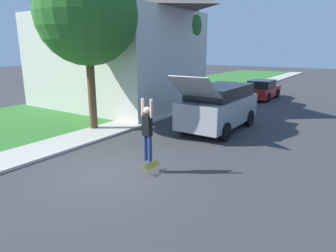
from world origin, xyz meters
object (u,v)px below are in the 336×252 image
(suv_parked, at_px, (219,106))
(skateboard, at_px, (151,166))
(lawn_tree_near, at_px, (87,14))
(lawn_tree_far, at_px, (171,27))
(car_down_street, at_px, (262,90))
(skateboarder, at_px, (147,130))

(suv_parked, xyz_separation_m, skateboard, (0.45, -5.88, -0.90))
(lawn_tree_near, relative_size, lawn_tree_far, 1.04)
(suv_parked, xyz_separation_m, car_down_street, (-1.09, 10.27, -0.46))
(lawn_tree_near, xyz_separation_m, suv_parked, (4.86, 3.31, -4.03))
(car_down_street, height_order, skateboard, car_down_street)
(lawn_tree_near, height_order, lawn_tree_far, lawn_tree_near)
(lawn_tree_near, height_order, car_down_street, lawn_tree_near)
(car_down_street, bearing_deg, skateboard, -84.56)
(lawn_tree_far, bearing_deg, suv_parked, -37.85)
(suv_parked, bearing_deg, lawn_tree_far, 142.15)
(suv_parked, distance_m, skateboard, 5.97)
(skateboarder, bearing_deg, car_down_street, 95.05)
(skateboarder, height_order, skateboard, skateboarder)
(lawn_tree_near, relative_size, suv_parked, 1.33)
(lawn_tree_near, bearing_deg, car_down_street, 74.46)
(lawn_tree_near, xyz_separation_m, car_down_street, (3.78, 13.58, -4.49))
(lawn_tree_far, distance_m, skateboarder, 12.23)
(suv_parked, relative_size, skateboarder, 2.89)
(suv_parked, bearing_deg, skateboarder, -86.67)
(lawn_tree_far, relative_size, suv_parked, 1.28)
(lawn_tree_far, height_order, skateboarder, lawn_tree_far)
(lawn_tree_near, relative_size, car_down_street, 1.75)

